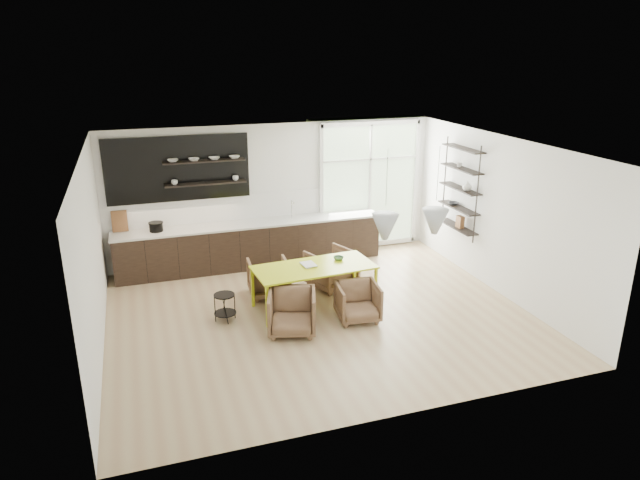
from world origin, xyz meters
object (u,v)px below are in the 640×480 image
(armchair_back_right, at_px, (331,269))
(armchair_front_right, at_px, (358,302))
(wire_stool, at_px, (225,304))
(dining_table, at_px, (314,269))
(armchair_back_left, at_px, (269,278))
(armchair_front_left, at_px, (292,312))

(armchair_back_right, height_order, armchair_front_right, armchair_back_right)
(wire_stool, bearing_deg, armchair_front_right, -17.35)
(dining_table, bearing_deg, armchair_front_right, -56.56)
(armchair_back_left, height_order, wire_stool, armchair_back_left)
(armchair_front_left, bearing_deg, wire_stool, 158.71)
(armchair_back_left, distance_m, wire_stool, 1.23)
(armchair_front_right, bearing_deg, armchair_back_right, 95.38)
(wire_stool, bearing_deg, armchair_back_right, 19.78)
(dining_table, distance_m, wire_stool, 1.64)
(armchair_back_left, bearing_deg, dining_table, 134.00)
(dining_table, relative_size, armchair_front_left, 2.80)
(dining_table, height_order, armchair_front_right, dining_table)
(dining_table, relative_size, wire_stool, 4.56)
(armchair_front_left, relative_size, wire_stool, 1.63)
(armchair_back_left, height_order, armchair_front_left, armchair_front_left)
(armchair_front_left, distance_m, armchair_front_right, 1.18)
(dining_table, bearing_deg, wire_stool, 176.92)
(armchair_front_left, height_order, wire_stool, armchair_front_left)
(dining_table, height_order, wire_stool, dining_table)
(wire_stool, bearing_deg, dining_table, 1.34)
(armchair_front_right, xyz_separation_m, wire_stool, (-2.13, 0.67, -0.02))
(armchair_front_left, bearing_deg, armchair_front_right, 21.27)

